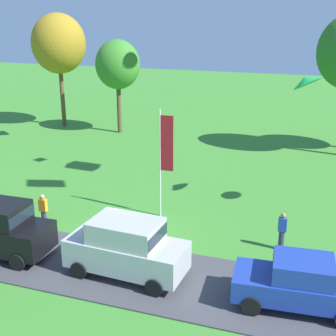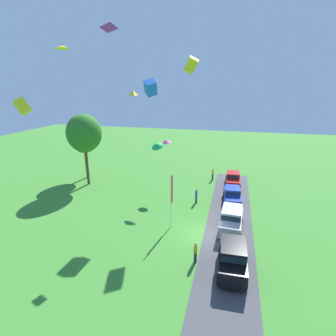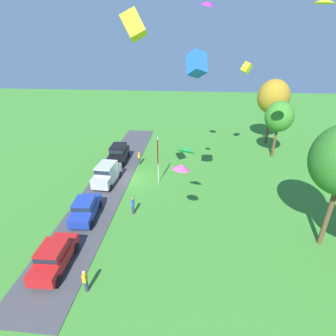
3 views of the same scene
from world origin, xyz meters
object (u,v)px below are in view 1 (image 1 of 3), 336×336
at_px(tree_right_of_center, 59,44).
at_px(person_on_lawn, 282,231).
at_px(tree_lone_near, 118,65).
at_px(flag_banner, 165,151).
at_px(kite_delta_trailing_tail, 306,81).
at_px(person_beside_suv, 43,211).
at_px(car_suv_near_entrance, 126,246).
at_px(car_sedan_mid_row, 300,282).

bearing_deg(tree_right_of_center, person_on_lawn, -39.09).
height_order(tree_right_of_center, tree_lone_near, tree_right_of_center).
relative_size(tree_right_of_center, flag_banner, 1.77).
bearing_deg(kite_delta_trailing_tail, tree_lone_near, 142.80).
distance_m(tree_right_of_center, kite_delta_trailing_tail, 23.96).
distance_m(person_on_lawn, person_beside_suv, 10.87).
bearing_deg(flag_banner, car_suv_near_entrance, -85.66).
bearing_deg(flag_banner, tree_lone_near, 121.92).
height_order(car_suv_near_entrance, person_on_lawn, car_suv_near_entrance).
distance_m(tree_right_of_center, tree_lone_near, 5.81).
relative_size(tree_lone_near, flag_banner, 1.40).
relative_size(car_sedan_mid_row, tree_right_of_center, 0.47).
xyz_separation_m(tree_right_of_center, kite_delta_trailing_tail, (20.75, -11.98, -0.44)).
distance_m(car_suv_near_entrance, person_on_lawn, 6.78).
bearing_deg(person_on_lawn, tree_right_of_center, 140.91).
xyz_separation_m(person_on_lawn, tree_right_of_center, (-20.56, 16.70, 6.16)).
bearing_deg(tree_lone_near, car_sedan_mid_row, -51.77).
height_order(car_suv_near_entrance, flag_banner, flag_banner).
height_order(tree_right_of_center, kite_delta_trailing_tail, tree_right_of_center).
relative_size(car_sedan_mid_row, kite_delta_trailing_tail, 3.20).
bearing_deg(car_sedan_mid_row, car_suv_near_entrance, -179.90).
height_order(person_beside_suv, tree_right_of_center, tree_right_of_center).
relative_size(car_suv_near_entrance, kite_delta_trailing_tail, 3.32).
height_order(person_on_lawn, person_beside_suv, same).
distance_m(tree_right_of_center, flag_banner, 21.42).
distance_m(car_suv_near_entrance, person_beside_suv, 5.94).
height_order(tree_right_of_center, flag_banner, tree_right_of_center).
distance_m(person_beside_suv, tree_lone_near, 18.82).
distance_m(tree_lone_near, kite_delta_trailing_tail, 19.05).
height_order(car_sedan_mid_row, tree_right_of_center, tree_right_of_center).
bearing_deg(tree_lone_near, person_on_lawn, -47.30).
height_order(person_beside_suv, flag_banner, flag_banner).
xyz_separation_m(car_suv_near_entrance, kite_delta_trailing_tail, (5.60, 8.79, 5.30)).
bearing_deg(tree_right_of_center, kite_delta_trailing_tail, -30.01).
bearing_deg(car_sedan_mid_row, person_beside_suv, 167.83).
bearing_deg(kite_delta_trailing_tail, tree_right_of_center, 149.99).
xyz_separation_m(car_sedan_mid_row, person_beside_suv, (-11.77, 2.54, -0.16)).
relative_size(car_suv_near_entrance, car_sedan_mid_row, 1.04).
xyz_separation_m(car_sedan_mid_row, tree_lone_near, (-15.98, 20.28, 4.52)).
relative_size(person_beside_suv, flag_banner, 0.32).
bearing_deg(person_on_lawn, car_suv_near_entrance, -143.09).
relative_size(car_suv_near_entrance, tree_right_of_center, 0.49).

